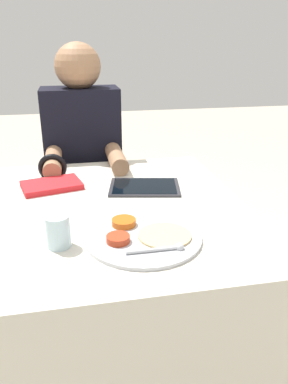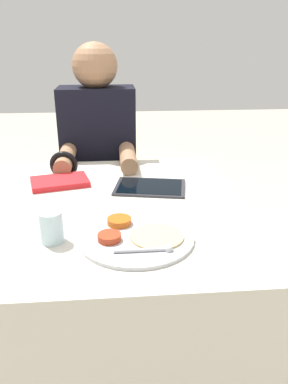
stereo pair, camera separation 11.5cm
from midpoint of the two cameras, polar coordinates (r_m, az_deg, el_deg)
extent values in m
plane|color=#B2A893|center=(1.66, -8.31, -26.52)|extent=(12.00, 12.00, 0.00)
cube|color=beige|center=(1.40, -9.17, -16.35)|extent=(0.96, 0.95, 0.75)
cylinder|color=#B7BABF|center=(1.01, -3.41, -6.95)|extent=(0.31, 0.31, 0.01)
cylinder|color=#B75114|center=(1.06, -6.22, -4.66)|extent=(0.07, 0.07, 0.02)
cylinder|color=#A83319|center=(0.98, -7.37, -7.17)|extent=(0.06, 0.06, 0.02)
cylinder|color=tan|center=(1.00, -0.15, -6.70)|extent=(0.14, 0.14, 0.01)
cylinder|color=#B7BABF|center=(0.93, -2.19, -8.90)|extent=(0.14, 0.01, 0.01)
sphere|color=#B7BABF|center=(0.94, 1.97, -8.49)|extent=(0.02, 0.02, 0.02)
cube|color=silver|center=(1.40, -16.19, 0.74)|extent=(0.23, 0.18, 0.01)
cube|color=red|center=(1.40, -16.21, 0.97)|extent=(0.23, 0.18, 0.02)
cube|color=#28282D|center=(1.34, -2.37, 0.71)|extent=(0.28, 0.22, 0.01)
cube|color=black|center=(1.34, -2.37, 0.89)|extent=(0.25, 0.20, 0.00)
cube|color=black|center=(2.02, -9.98, -8.65)|extent=(0.31, 0.22, 0.44)
cube|color=black|center=(1.81, -11.06, 5.75)|extent=(0.35, 0.20, 0.61)
sphere|color=#936B4C|center=(1.75, -12.04, 18.25)|extent=(0.20, 0.20, 0.20)
cylinder|color=#936B4C|center=(1.59, -15.73, 4.52)|extent=(0.07, 0.28, 0.07)
cylinder|color=#936B4C|center=(1.59, -6.35, 5.21)|extent=(0.07, 0.28, 0.07)
torus|color=black|center=(1.51, -15.92, 3.57)|extent=(0.11, 0.02, 0.11)
cylinder|color=silver|center=(0.99, -16.24, -5.86)|extent=(0.06, 0.06, 0.09)
camera|label=1|loc=(0.06, -92.86, -1.16)|focal=35.00mm
camera|label=2|loc=(0.06, 87.14, 1.16)|focal=35.00mm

